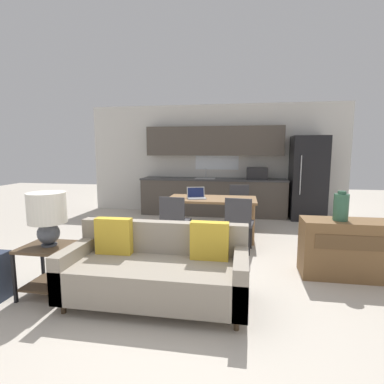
{
  "coord_description": "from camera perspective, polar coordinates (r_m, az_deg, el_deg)",
  "views": [
    {
      "loc": [
        0.7,
        -2.94,
        1.58
      ],
      "look_at": [
        -0.05,
        1.5,
        0.95
      ],
      "focal_mm": 28.0,
      "sensor_mm": 36.0,
      "label": 1
    }
  ],
  "objects": [
    {
      "name": "dining_table",
      "position": [
        5.39,
        3.78,
        -1.84
      ],
      "size": [
        1.58,
        0.8,
        0.73
      ],
      "color": "olive",
      "rests_on": "ground_plane"
    },
    {
      "name": "vase",
      "position": [
        4.08,
        26.52,
        -2.54
      ],
      "size": [
        0.18,
        0.18,
        0.36
      ],
      "color": "#336047",
      "rests_on": "credenza"
    },
    {
      "name": "couch",
      "position": [
        3.26,
        -6.64,
        -14.52
      ],
      "size": [
        1.87,
        0.8,
        0.84
      ],
      "color": "#3D2D1E",
      "rests_on": "ground_plane"
    },
    {
      "name": "ground_plane",
      "position": [
        3.41,
        -3.63,
        -19.66
      ],
      "size": [
        20.0,
        20.0,
        0.0
      ],
      "primitive_type": "plane",
      "color": "beige"
    },
    {
      "name": "table_lamp",
      "position": [
        3.56,
        -25.87,
        -3.62
      ],
      "size": [
        0.4,
        0.4,
        0.58
      ],
      "color": "#4C515B",
      "rests_on": "side_table"
    },
    {
      "name": "dining_chair_near_right",
      "position": [
        4.68,
        8.93,
        -5.5
      ],
      "size": [
        0.47,
        0.47,
        0.87
      ],
      "rotation": [
        0.0,
        0.0,
        3.03
      ],
      "color": "#38383D",
      "rests_on": "ground_plane"
    },
    {
      "name": "dining_chair_near_left",
      "position": [
        4.75,
        -3.37,
        -5.21
      ],
      "size": [
        0.45,
        0.45,
        0.87
      ],
      "rotation": [
        0.0,
        0.0,
        3.06
      ],
      "color": "#38383D",
      "rests_on": "ground_plane"
    },
    {
      "name": "dining_chair_far_right",
      "position": [
        6.17,
        9.09,
        -2.24
      ],
      "size": [
        0.48,
        0.48,
        0.87
      ],
      "rotation": [
        0.0,
        0.0,
        0.15
      ],
      "color": "#38383D",
      "rests_on": "ground_plane"
    },
    {
      "name": "refrigerator",
      "position": [
        7.33,
        21.18,
        2.49
      ],
      "size": [
        0.76,
        0.76,
        1.9
      ],
      "color": "black",
      "rests_on": "ground_plane"
    },
    {
      "name": "laptop",
      "position": [
        5.34,
        0.82,
        -0.71
      ],
      "size": [
        0.38,
        0.34,
        0.2
      ],
      "rotation": [
        0.0,
        0.0,
        0.31
      ],
      "color": "#B7BABC",
      "rests_on": "dining_table"
    },
    {
      "name": "kitchen_counter",
      "position": [
        7.34,
        4.18,
        2.17
      ],
      "size": [
        3.51,
        0.65,
        2.15
      ],
      "color": "#4C443D",
      "rests_on": "ground_plane"
    },
    {
      "name": "side_table",
      "position": [
        3.71,
        -25.87,
        -11.83
      ],
      "size": [
        0.49,
        0.49,
        0.56
      ],
      "color": "brown",
      "rests_on": "ground_plane"
    },
    {
      "name": "wall_back",
      "position": [
        7.6,
        4.31,
        6.23
      ],
      "size": [
        6.4,
        0.07,
        2.7
      ],
      "color": "silver",
      "rests_on": "ground_plane"
    },
    {
      "name": "credenza",
      "position": [
        4.25,
        27.53,
        -9.58
      ],
      "size": [
        1.11,
        0.45,
        0.73
      ],
      "color": "brown",
      "rests_on": "ground_plane"
    }
  ]
}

